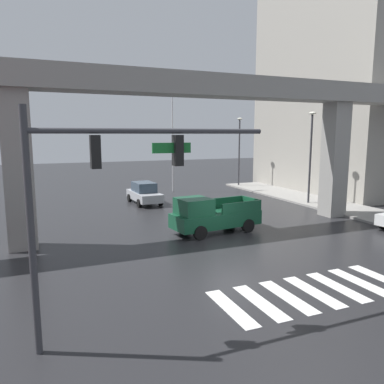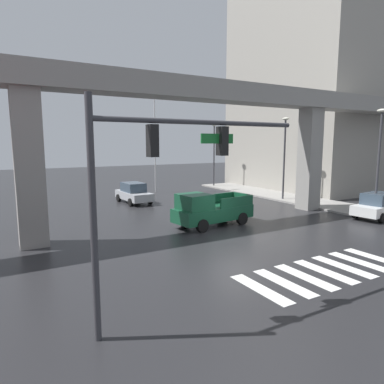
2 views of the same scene
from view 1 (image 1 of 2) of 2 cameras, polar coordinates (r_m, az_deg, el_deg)
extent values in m
plane|color=#232326|center=(18.84, 6.23, -8.20)|extent=(120.00, 120.00, 0.00)
cube|color=silver|center=(12.49, 6.01, -17.34)|extent=(0.55, 2.80, 0.01)
cube|color=silver|center=(13.01, 10.46, -16.34)|extent=(0.55, 2.80, 0.01)
cube|color=silver|center=(13.59, 14.50, -15.33)|extent=(0.55, 2.80, 0.01)
cube|color=silver|center=(14.24, 18.16, -14.35)|extent=(0.55, 2.80, 0.01)
cube|color=silver|center=(14.93, 21.46, -13.41)|extent=(0.55, 2.80, 0.01)
cube|color=silver|center=(15.68, 24.43, -12.52)|extent=(0.55, 2.80, 0.01)
cube|color=silver|center=(16.46, 27.11, -11.69)|extent=(0.55, 2.80, 0.01)
cube|color=gray|center=(21.36, 1.87, 16.07)|extent=(59.37, 1.92, 1.20)
cube|color=gray|center=(19.42, -25.11, 2.96)|extent=(1.30, 1.30, 7.59)
cube|color=gray|center=(26.69, 21.08, 4.59)|extent=(1.30, 1.30, 7.59)
cube|color=gray|center=(27.90, 26.52, -3.32)|extent=(4.00, 36.00, 0.15)
cube|color=#14472D|center=(21.10, 3.70, -4.12)|extent=(5.29, 2.51, 0.80)
cube|color=#14472D|center=(20.18, 0.28, -2.23)|extent=(1.90, 1.94, 0.90)
cube|color=#3F5160|center=(19.96, -0.89, -2.35)|extent=(0.30, 1.67, 0.77)
cube|color=#14472D|center=(20.90, 7.67, -2.34)|extent=(2.64, 0.42, 0.60)
cube|color=#14472D|center=(22.30, 4.96, -1.59)|extent=(2.64, 0.42, 0.60)
cube|color=#14472D|center=(22.40, 9.09, -1.62)|extent=(0.31, 1.75, 0.60)
cylinder|color=black|center=(19.64, 1.26, -6.29)|extent=(0.79, 0.37, 0.76)
cylinder|color=black|center=(21.16, -1.25, -5.17)|extent=(0.79, 0.37, 0.76)
cylinder|color=black|center=(21.38, 8.59, -5.13)|extent=(0.79, 0.37, 0.76)
cylinder|color=black|center=(22.79, 5.79, -4.20)|extent=(0.79, 0.37, 0.76)
cylinder|color=black|center=(24.66, 27.33, -4.30)|extent=(0.66, 0.31, 0.64)
cube|color=#A8AAAF|center=(29.96, -7.33, -0.57)|extent=(1.99, 4.39, 0.64)
cube|color=#384756|center=(29.95, -7.41, 0.78)|extent=(1.62, 2.31, 0.76)
cylinder|color=black|center=(29.06, -4.87, -1.46)|extent=(0.27, 0.65, 0.64)
cylinder|color=black|center=(28.51, -8.12, -1.72)|extent=(0.27, 0.65, 0.64)
cylinder|color=black|center=(31.53, -6.59, -0.67)|extent=(0.27, 0.65, 0.64)
cylinder|color=black|center=(31.02, -9.60, -0.90)|extent=(0.27, 0.65, 0.64)
cylinder|color=#38383D|center=(9.83, -23.51, -6.09)|extent=(0.18, 0.18, 6.20)
cylinder|color=#38383D|center=(9.97, -5.51, 9.33)|extent=(6.40, 0.14, 0.14)
cube|color=black|center=(9.63, -14.65, 6.00)|extent=(0.24, 0.32, 0.84)
sphere|color=red|center=(9.62, -14.71, 7.55)|extent=(0.17, 0.17, 0.17)
cube|color=black|center=(10.17, -2.21, 6.42)|extent=(0.24, 0.32, 0.84)
sphere|color=red|center=(10.16, -2.22, 7.89)|extent=(0.17, 0.17, 0.17)
cube|color=#19722D|center=(10.10, -3.14, 6.80)|extent=(1.10, 0.04, 0.28)
cylinder|color=#38383D|center=(30.46, 17.74, 4.66)|extent=(0.16, 0.16, 7.00)
ellipsoid|color=beige|center=(30.43, 18.06, 11.47)|extent=(0.44, 0.70, 0.24)
cylinder|color=#38383D|center=(39.62, 7.27, 5.88)|extent=(0.16, 0.16, 7.00)
ellipsoid|color=beige|center=(39.60, 7.37, 11.12)|extent=(0.44, 0.70, 0.24)
cylinder|color=silver|center=(35.65, -3.03, 9.07)|extent=(0.12, 0.12, 11.30)
cube|color=red|center=(36.23, -2.24, 17.25)|extent=(1.10, 0.04, 0.70)
camera|label=2|loc=(2.60, -81.76, -9.99)|focal=31.91mm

